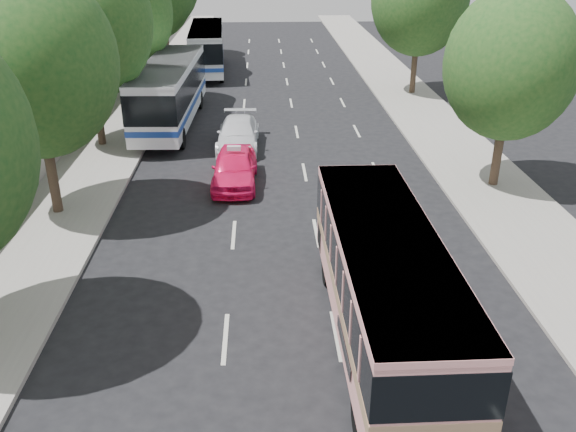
{
  "coord_description": "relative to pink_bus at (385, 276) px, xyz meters",
  "views": [
    {
      "loc": [
        -0.85,
        -15.06,
        9.56
      ],
      "look_at": [
        -0.09,
        2.03,
        1.6
      ],
      "focal_mm": 38.0,
      "sensor_mm": 36.0,
      "label": 1
    }
  ],
  "objects": [
    {
      "name": "tour_coach_front",
      "position": [
        -7.81,
        19.68,
        0.15
      ],
      "size": [
        2.8,
        11.4,
        3.39
      ],
      "rotation": [
        0.0,
        0.0,
        -0.03
      ],
      "color": "white",
      "rests_on": "ground"
    },
    {
      "name": "ground",
      "position": [
        -2.11,
        2.2,
        -1.89
      ],
      "size": [
        120.0,
        120.0,
        0.0
      ],
      "primitive_type": "plane",
      "color": "black",
      "rests_on": "ground"
    },
    {
      "name": "tour_coach_rear",
      "position": [
        -6.92,
        33.93,
        0.08
      ],
      "size": [
        2.95,
        11.04,
        3.27
      ],
      "rotation": [
        0.0,
        0.0,
        0.05
      ],
      "color": "silver",
      "rests_on": "ground"
    },
    {
      "name": "white_pickup",
      "position": [
        -4.11,
        15.7,
        -1.19
      ],
      "size": [
        2.09,
        4.86,
        1.4
      ],
      "primitive_type": "imported",
      "rotation": [
        0.0,
        0.0,
        -0.03
      ],
      "color": "white",
      "rests_on": "ground"
    },
    {
      "name": "tree_left_c",
      "position": [
        -10.73,
        16.14,
        4.23
      ],
      "size": [
        6.0,
        6.0,
        9.35
      ],
      "color": "#38281E",
      "rests_on": "ground"
    },
    {
      "name": "tree_left_d",
      "position": [
        -10.63,
        24.14,
        3.74
      ],
      "size": [
        5.52,
        5.52,
        8.6
      ],
      "color": "#38281E",
      "rests_on": "ground"
    },
    {
      "name": "sidewalk_left",
      "position": [
        -10.61,
        22.2,
        -1.82
      ],
      "size": [
        4.0,
        90.0,
        0.15
      ],
      "primitive_type": "cube",
      "color": "#9E998E",
      "rests_on": "ground"
    },
    {
      "name": "low_wall",
      "position": [
        -12.41,
        22.2,
        -0.99
      ],
      "size": [
        0.3,
        90.0,
        1.5
      ],
      "primitive_type": "cube",
      "color": "#9E998E",
      "rests_on": "sidewalk_left"
    },
    {
      "name": "pink_taxi",
      "position": [
        -4.11,
        10.88,
        -1.14
      ],
      "size": [
        1.89,
        4.47,
        1.51
      ],
      "primitive_type": "imported",
      "rotation": [
        0.0,
        0.0,
        -0.02
      ],
      "color": "#FF165F",
      "rests_on": "ground"
    },
    {
      "name": "tree_left_b",
      "position": [
        -10.53,
        8.14,
        3.93
      ],
      "size": [
        5.7,
        5.7,
        8.88
      ],
      "color": "#38281E",
      "rests_on": "ground"
    },
    {
      "name": "pink_bus",
      "position": [
        0.0,
        0.0,
        0.0
      ],
      "size": [
        2.5,
        9.55,
        3.04
      ],
      "rotation": [
        0.0,
        0.0,
        0.01
      ],
      "color": "#FAA2A1",
      "rests_on": "ground"
    },
    {
      "name": "taxi_roof_sign",
      "position": [
        -4.11,
        10.88,
        -0.29
      ],
      "size": [
        0.55,
        0.19,
        0.18
      ],
      "primitive_type": "cube",
      "rotation": [
        0.0,
        0.0,
        -0.02
      ],
      "color": "silver",
      "rests_on": "pink_taxi"
    },
    {
      "name": "tree_right_near",
      "position": [
        6.67,
        10.14,
        3.31
      ],
      "size": [
        5.1,
        5.1,
        7.95
      ],
      "color": "#38281E",
      "rests_on": "ground"
    },
    {
      "name": "sidewalk_right",
      "position": [
        6.39,
        22.2,
        -1.83
      ],
      "size": [
        4.0,
        90.0,
        0.12
      ],
      "primitive_type": "cube",
      "color": "#9E998E",
      "rests_on": "ground"
    }
  ]
}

